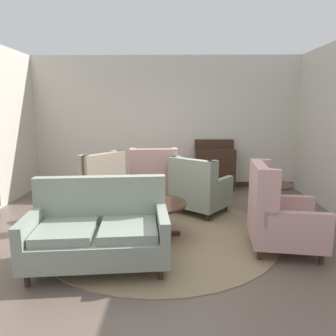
# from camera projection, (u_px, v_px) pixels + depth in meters

# --- Properties ---
(ground) EXTENTS (8.58, 8.58, 0.00)m
(ground) POSITION_uv_depth(u_px,v_px,m) (159.00, 240.00, 4.29)
(ground) COLOR brown
(wall_back) EXTENTS (6.13, 0.08, 2.93)m
(wall_back) POSITION_uv_depth(u_px,v_px,m) (165.00, 123.00, 7.03)
(wall_back) COLOR beige
(wall_back) RESTS_ON ground
(baseboard_back) EXTENTS (5.97, 0.03, 0.12)m
(baseboard_back) POSITION_uv_depth(u_px,v_px,m) (165.00, 184.00, 7.24)
(baseboard_back) COLOR #382319
(baseboard_back) RESTS_ON ground
(area_rug) EXTENTS (3.35, 3.35, 0.01)m
(area_rug) POSITION_uv_depth(u_px,v_px,m) (160.00, 231.00, 4.59)
(area_rug) COLOR #847051
(area_rug) RESTS_ON ground
(coffee_table) EXTENTS (0.89, 0.89, 0.50)m
(coffee_table) POSITION_uv_depth(u_px,v_px,m) (154.00, 209.00, 4.33)
(coffee_table) COLOR #382319
(coffee_table) RESTS_ON ground
(porcelain_vase) EXTENTS (0.17, 0.17, 0.36)m
(porcelain_vase) POSITION_uv_depth(u_px,v_px,m) (150.00, 191.00, 4.34)
(porcelain_vase) COLOR brown
(porcelain_vase) RESTS_ON coffee_table
(settee) EXTENTS (1.65, 1.01, 0.99)m
(settee) POSITION_uv_depth(u_px,v_px,m) (99.00, 231.00, 3.56)
(settee) COLOR gray
(settee) RESTS_ON ground
(armchair_beside_settee) EXTENTS (1.13, 1.13, 0.98)m
(armchair_beside_settee) POSITION_uv_depth(u_px,v_px,m) (198.00, 190.00, 5.31)
(armchair_beside_settee) COLOR gray
(armchair_beside_settee) RESTS_ON ground
(armchair_near_window) EXTENTS (0.95, 0.91, 1.12)m
(armchair_near_window) POSITION_uv_depth(u_px,v_px,m) (278.00, 216.00, 3.92)
(armchair_near_window) COLOR tan
(armchair_near_window) RESTS_ON ground
(armchair_foreground_right) EXTENTS (1.10, 1.10, 1.09)m
(armchair_foreground_right) POSITION_uv_depth(u_px,v_px,m) (96.00, 190.00, 5.17)
(armchair_foreground_right) COLOR gray
(armchair_foreground_right) RESTS_ON ground
(armchair_far_left) EXTENTS (0.90, 0.95, 1.09)m
(armchair_far_left) POSITION_uv_depth(u_px,v_px,m) (154.00, 182.00, 5.81)
(armchair_far_left) COLOR tan
(armchair_far_left) RESTS_ON ground
(side_table) EXTENTS (0.58, 0.58, 0.70)m
(side_table) POSITION_uv_depth(u_px,v_px,m) (272.00, 202.00, 4.59)
(side_table) COLOR #382319
(side_table) RESTS_ON ground
(sideboard) EXTENTS (0.87, 0.39, 1.11)m
(sideboard) POSITION_uv_depth(u_px,v_px,m) (215.00, 167.00, 6.89)
(sideboard) COLOR #382319
(sideboard) RESTS_ON ground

